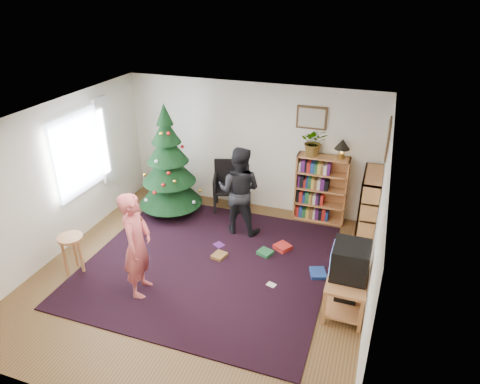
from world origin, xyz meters
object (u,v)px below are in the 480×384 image
(bookshelf_back, at_px, (321,188))
(stool, at_px, (71,245))
(table_lamp, at_px, (342,145))
(christmas_tree, at_px, (169,170))
(armchair, at_px, (229,183))
(potted_plant, at_px, (314,142))
(person_standing, at_px, (137,245))
(person_by_chair, at_px, (239,191))
(picture_back, at_px, (312,118))
(picture_right, at_px, (388,139))
(bookshelf_right, at_px, (368,208))
(crt_tv, at_px, (350,260))
(tv_stand, at_px, (347,287))

(bookshelf_back, distance_m, stool, 4.44)
(table_lamp, bearing_deg, christmas_tree, -167.36)
(christmas_tree, xyz_separation_m, bookshelf_back, (2.79, 0.69, -0.26))
(armchair, bearing_deg, table_lamp, -15.39)
(armchair, height_order, potted_plant, potted_plant)
(person_standing, bearing_deg, armchair, -17.38)
(person_by_chair, bearing_deg, bookshelf_back, -146.97)
(picture_back, height_order, potted_plant, picture_back)
(armchair, relative_size, stool, 1.52)
(picture_right, relative_size, christmas_tree, 0.27)
(armchair, relative_size, person_by_chair, 0.60)
(table_lamp, bearing_deg, picture_back, 167.25)
(potted_plant, bearing_deg, christmas_tree, -165.02)
(christmas_tree, bearing_deg, armchair, 32.12)
(picture_back, height_order, bookshelf_right, picture_back)
(stool, xyz_separation_m, potted_plant, (3.16, 2.89, 1.06))
(crt_tv, xyz_separation_m, person_by_chair, (-2.08, 1.43, 0.03))
(tv_stand, height_order, person_standing, person_standing)
(bookshelf_back, xyz_separation_m, crt_tv, (0.77, -2.32, 0.12))
(stool, distance_m, table_lamp, 4.78)
(armchair, height_order, table_lamp, table_lamp)
(person_by_chair, bearing_deg, christmas_tree, -8.87)
(tv_stand, bearing_deg, picture_back, 113.55)
(tv_stand, distance_m, armchair, 3.43)
(stool, bearing_deg, bookshelf_back, 40.69)
(person_standing, relative_size, table_lamp, 4.46)
(person_by_chair, bearing_deg, armchair, -60.02)
(person_by_chair, xyz_separation_m, potted_plant, (1.11, 0.89, 0.74))
(stool, relative_size, table_lamp, 1.76)
(picture_back, distance_m, crt_tv, 2.92)
(christmas_tree, relative_size, person_by_chair, 1.35)
(table_lamp, bearing_deg, picture_right, -39.01)
(picture_right, distance_m, bookshelf_right, 1.30)
(picture_right, relative_size, person_by_chair, 0.37)
(christmas_tree, xyz_separation_m, person_by_chair, (1.48, -0.20, -0.10))
(picture_right, bearing_deg, stool, -152.34)
(picture_back, relative_size, person_standing, 0.34)
(person_by_chair, distance_m, potted_plant, 1.60)
(picture_right, bearing_deg, christmas_tree, -178.44)
(tv_stand, bearing_deg, christmas_tree, 155.49)
(picture_right, distance_m, christmas_tree, 3.96)
(stool, distance_m, person_standing, 1.29)
(picture_right, xyz_separation_m, person_standing, (-3.14, -2.39, -1.14))
(person_by_chair, bearing_deg, picture_right, -173.89)
(picture_right, bearing_deg, bookshelf_back, 150.15)
(christmas_tree, height_order, bookshelf_back, christmas_tree)
(picture_back, relative_size, armchair, 0.56)
(christmas_tree, distance_m, crt_tv, 3.92)
(tv_stand, xyz_separation_m, potted_plant, (-0.97, 2.32, 1.23))
(person_by_chair, bearing_deg, stool, 42.98)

